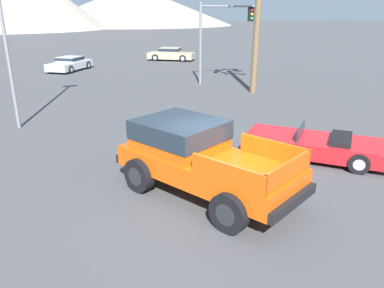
{
  "coord_description": "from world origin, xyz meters",
  "views": [
    {
      "loc": [
        -4.18,
        -7.7,
        4.61
      ],
      "look_at": [
        -0.29,
        1.39,
        1.1
      ],
      "focal_mm": 35.0,
      "sensor_mm": 36.0,
      "label": 1
    }
  ],
  "objects_px": {
    "parked_car_silver": "(70,64)",
    "traffic_light_main": "(224,27)",
    "red_convertible_car": "(315,145)",
    "parked_car_tan": "(171,54)",
    "orange_pickup_truck": "(196,153)"
  },
  "relations": [
    {
      "from": "parked_car_silver",
      "to": "traffic_light_main",
      "type": "distance_m",
      "value": 13.61
    },
    {
      "from": "red_convertible_car",
      "to": "parked_car_silver",
      "type": "height_order",
      "value": "parked_car_silver"
    },
    {
      "from": "parked_car_silver",
      "to": "parked_car_tan",
      "type": "height_order",
      "value": "parked_car_tan"
    },
    {
      "from": "red_convertible_car",
      "to": "parked_car_silver",
      "type": "bearing_deg",
      "value": 59.68
    },
    {
      "from": "red_convertible_car",
      "to": "parked_car_silver",
      "type": "xyz_separation_m",
      "value": [
        -5.34,
        23.4,
        0.15
      ]
    },
    {
      "from": "orange_pickup_truck",
      "to": "traffic_light_main",
      "type": "bearing_deg",
      "value": 34.67
    },
    {
      "from": "parked_car_silver",
      "to": "traffic_light_main",
      "type": "height_order",
      "value": "traffic_light_main"
    },
    {
      "from": "red_convertible_car",
      "to": "parked_car_tan",
      "type": "xyz_separation_m",
      "value": [
        4.6,
        26.49,
        0.21
      ]
    },
    {
      "from": "red_convertible_car",
      "to": "traffic_light_main",
      "type": "height_order",
      "value": "traffic_light_main"
    },
    {
      "from": "red_convertible_car",
      "to": "orange_pickup_truck",
      "type": "bearing_deg",
      "value": 145.31
    },
    {
      "from": "orange_pickup_truck",
      "to": "red_convertible_car",
      "type": "bearing_deg",
      "value": -16.76
    },
    {
      "from": "red_convertible_car",
      "to": "parked_car_tan",
      "type": "bearing_deg",
      "value": 36.97
    },
    {
      "from": "orange_pickup_truck",
      "to": "parked_car_silver",
      "type": "bearing_deg",
      "value": 66.46
    },
    {
      "from": "red_convertible_car",
      "to": "traffic_light_main",
      "type": "relative_size",
      "value": 0.87
    },
    {
      "from": "orange_pickup_truck",
      "to": "parked_car_silver",
      "type": "xyz_separation_m",
      "value": [
        -0.72,
        24.09,
        -0.5
      ]
    }
  ]
}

